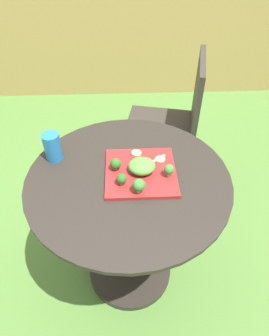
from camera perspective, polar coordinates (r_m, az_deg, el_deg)
ground_plane at (r=1.78m, az=-0.83°, el=-18.69°), size 12.00×12.00×0.00m
bamboo_fence at (r=2.95m, az=-2.38°, el=28.37°), size 8.00×0.08×1.66m
patio_table at (r=1.42m, az=-1.01°, el=-10.27°), size 0.81×0.81×0.73m
patio_chair at (r=1.91m, az=7.76°, el=9.36°), size 0.52×0.52×0.90m
salad_plate at (r=1.20m, az=1.17°, el=-0.79°), size 0.28×0.28×0.01m
drinking_glass at (r=1.29m, az=-15.05°, el=3.64°), size 0.07×0.07×0.12m
fork at (r=1.22m, az=2.52°, el=0.66°), size 0.13×0.11×0.00m
lettuce_mound at (r=1.18m, az=1.37°, el=0.35°), size 0.11×0.10×0.05m
broccoli_floret_0 at (r=1.17m, az=6.48°, el=-0.31°), size 0.04×0.04×0.05m
broccoli_floret_1 at (r=1.10m, az=0.81°, el=-3.24°), size 0.05×0.05×0.06m
broccoli_floret_2 at (r=1.13m, az=-2.44°, el=-2.04°), size 0.04×0.04×0.05m
broccoli_floret_3 at (r=1.19m, az=-3.56°, el=0.78°), size 0.04×0.04×0.05m
cucumber_slice_0 at (r=1.25m, az=4.83°, el=1.67°), size 0.04×0.04×0.01m
cucumber_slice_1 at (r=1.27m, az=0.35°, el=2.78°), size 0.04×0.04×0.01m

